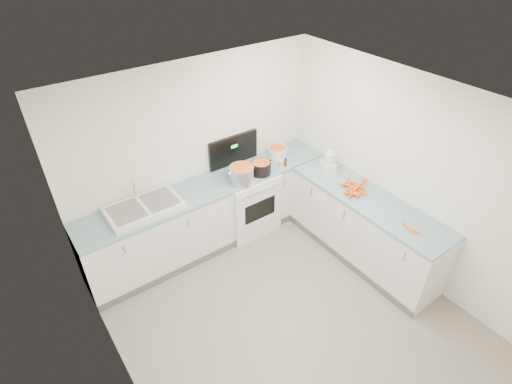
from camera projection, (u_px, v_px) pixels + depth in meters
floor at (291, 320)px, 4.58m from camera, size 3.50×4.00×0.00m
ceiling at (307, 120)px, 3.13m from camera, size 3.50×4.00×0.00m
wall_back at (197, 155)px, 5.17m from camera, size 3.50×0.00×2.50m
wall_left at (122, 331)px, 3.02m from camera, size 0.00×4.00×2.50m
wall_right at (411, 180)px, 4.69m from camera, size 0.00×4.00×2.50m
counter_back at (212, 213)px, 5.43m from camera, size 3.50×0.62×0.94m
counter_right at (363, 227)px, 5.20m from camera, size 0.62×2.20×0.94m
stove at (246, 200)px, 5.68m from camera, size 0.76×0.65×1.36m
sink at (144, 208)px, 4.70m from camera, size 0.86×0.52×0.31m
steel_pot at (242, 175)px, 5.17m from camera, size 0.33×0.33×0.24m
black_pot at (261, 169)px, 5.34m from camera, size 0.28×0.28×0.19m
wooden_spoon at (261, 162)px, 5.28m from camera, size 0.30×0.22×0.02m
mixing_bowl at (278, 152)px, 5.73m from camera, size 0.29×0.29×0.13m
extract_bottle at (286, 163)px, 5.51m from camera, size 0.04×0.04×0.10m
spice_jar at (281, 164)px, 5.50m from camera, size 0.05×0.05×0.08m
food_processor at (329, 163)px, 5.34m from camera, size 0.20×0.23×0.32m
carrot_pile at (354, 188)px, 5.04m from camera, size 0.42×0.43×0.09m
peeled_carrots at (413, 229)px, 4.41m from camera, size 0.10×0.30×0.04m
peelings at (126, 212)px, 4.58m from camera, size 0.23×0.28×0.01m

